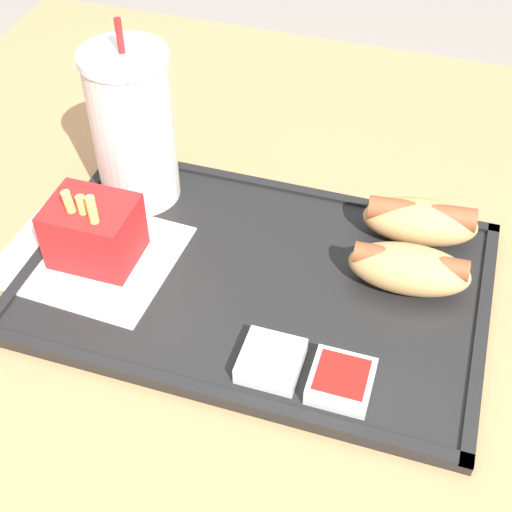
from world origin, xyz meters
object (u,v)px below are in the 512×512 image
(soda_cup, at_px, (133,128))
(hot_dog_far, at_px, (420,220))
(sauce_cup_mayo, at_px, (266,359))
(hot_dog_near, at_px, (409,268))
(fries_carton, at_px, (94,232))
(sauce_cup_ketchup, at_px, (341,381))

(soda_cup, xyz_separation_m, hot_dog_far, (0.31, 0.02, -0.06))
(soda_cup, height_order, sauce_cup_mayo, soda_cup)
(hot_dog_near, distance_m, sauce_cup_mayo, 0.17)
(fries_carton, height_order, sauce_cup_mayo, fries_carton)
(hot_dog_far, bearing_deg, sauce_cup_mayo, -116.51)
(hot_dog_far, relative_size, fries_carton, 1.26)
(hot_dog_near, xyz_separation_m, fries_carton, (-0.31, -0.05, 0.01))
(soda_cup, distance_m, hot_dog_near, 0.32)
(hot_dog_far, height_order, hot_dog_near, same)
(hot_dog_near, distance_m, fries_carton, 0.31)
(soda_cup, xyz_separation_m, sauce_cup_ketchup, (0.27, -0.19, -0.08))
(sauce_cup_mayo, bearing_deg, hot_dog_far, 63.49)
(hot_dog_near, height_order, sauce_cup_mayo, hot_dog_near)
(fries_carton, distance_m, sauce_cup_mayo, 0.22)
(hot_dog_near, xyz_separation_m, sauce_cup_ketchup, (-0.03, -0.14, -0.01))
(sauce_cup_mayo, bearing_deg, sauce_cup_ketchup, -2.06)
(soda_cup, height_order, hot_dog_far, soda_cup)
(hot_dog_far, height_order, fries_carton, fries_carton)
(fries_carton, bearing_deg, hot_dog_far, 22.40)
(hot_dog_far, bearing_deg, fries_carton, -157.60)
(fries_carton, bearing_deg, hot_dog_near, 10.07)
(soda_cup, xyz_separation_m, hot_dog_near, (0.31, -0.05, -0.06))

